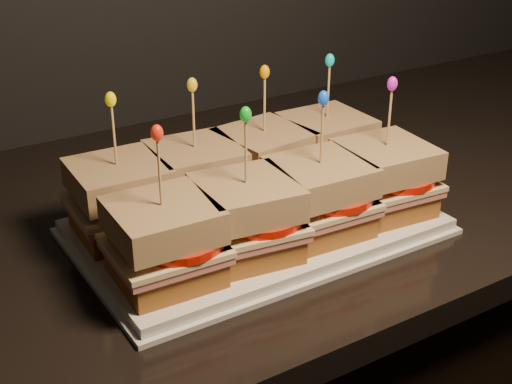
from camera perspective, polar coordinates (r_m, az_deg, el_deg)
granite_slab at (r=1.00m, az=2.61°, el=0.05°), size 2.42×0.66×0.03m
platter at (r=0.85m, az=-0.00°, el=-2.79°), size 0.41×0.25×0.02m
platter_rim at (r=0.85m, az=-0.00°, el=-3.14°), size 0.42×0.26×0.01m
sandwich_0_bread_bot at (r=0.83m, az=-10.67°, el=-2.29°), size 0.10×0.10×0.03m
sandwich_0_ham at (r=0.82m, az=-10.77°, el=-1.20°), size 0.11×0.11×0.01m
sandwich_0_cheese at (r=0.82m, az=-10.81°, el=-0.77°), size 0.11×0.11×0.01m
sandwich_0_tomato at (r=0.81m, az=-9.92°, el=-0.26°), size 0.10×0.10×0.01m
sandwich_0_bread_top at (r=0.81m, az=-10.98°, el=1.07°), size 0.10×0.10×0.03m
sandwich_0_pick at (r=0.79m, az=-11.27°, el=4.17°), size 0.00×0.00×0.09m
sandwich_0_frill at (r=0.77m, az=-11.55°, el=7.27°), size 0.01×0.01×0.02m
sandwich_1_bread_bot at (r=0.86m, az=-4.76°, el=-0.71°), size 0.11×0.11×0.03m
sandwich_1_ham at (r=0.86m, az=-4.80°, el=0.34°), size 0.12×0.11×0.01m
sandwich_1_cheese at (r=0.85m, az=-4.82°, el=0.76°), size 0.12×0.12×0.01m
sandwich_1_tomato at (r=0.85m, az=-3.93°, el=1.26°), size 0.10×0.10×0.01m
sandwich_1_bread_top at (r=0.84m, az=-4.89°, el=2.55°), size 0.11×0.11×0.03m
sandwich_1_pick at (r=0.82m, az=-5.01°, el=5.55°), size 0.00×0.00×0.09m
sandwich_1_frill at (r=0.81m, az=-5.13°, el=8.54°), size 0.01×0.01×0.02m
sandwich_2_bread_bot at (r=0.91m, az=0.65°, el=0.73°), size 0.11×0.11×0.03m
sandwich_2_ham at (r=0.90m, az=0.66°, el=1.74°), size 0.12×0.12×0.01m
sandwich_2_cheese at (r=0.90m, az=0.66°, el=2.15°), size 0.12×0.12×0.01m
sandwich_2_tomato at (r=0.90m, az=1.52°, el=2.62°), size 0.10×0.10×0.01m
sandwich_2_bread_top at (r=0.89m, az=0.67°, el=3.87°), size 0.11×0.11×0.03m
sandwich_2_pick at (r=0.87m, az=0.69°, el=6.74°), size 0.00×0.00×0.09m
sandwich_2_frill at (r=0.86m, az=0.70°, el=9.59°), size 0.01×0.01×0.02m
sandwich_3_bread_bot at (r=0.96m, az=5.53°, el=2.03°), size 0.10×0.10×0.03m
sandwich_3_ham at (r=0.95m, az=5.58°, el=3.00°), size 0.11×0.11×0.01m
sandwich_3_cheese at (r=0.95m, az=5.60°, el=3.38°), size 0.11×0.11×0.01m
sandwich_3_tomato at (r=0.95m, az=6.41°, el=3.83°), size 0.10×0.10×0.01m
sandwich_3_bread_top at (r=0.94m, az=5.67°, el=5.02°), size 0.10×0.10×0.03m
sandwich_3_pick at (r=0.92m, az=5.80°, el=7.75°), size 0.00×0.00×0.09m
sandwich_3_frill at (r=0.91m, az=5.93°, el=10.44°), size 0.01×0.01×0.02m
sandwich_4_bread_bot at (r=0.74m, az=-7.24°, el=-5.93°), size 0.10×0.10×0.03m
sandwich_4_ham at (r=0.73m, az=-7.32°, el=-4.75°), size 0.11×0.11×0.01m
sandwich_4_cheese at (r=0.72m, az=-7.35°, el=-4.27°), size 0.11×0.11×0.01m
sandwich_4_tomato at (r=0.72m, az=-6.31°, el=-3.71°), size 0.10×0.10×0.01m
sandwich_4_bread_top at (r=0.71m, az=-7.48°, el=-2.25°), size 0.10×0.10×0.03m
sandwich_4_pick at (r=0.69m, az=-7.70°, el=1.20°), size 0.00×0.00×0.09m
sandwich_4_frill at (r=0.67m, az=-7.93°, el=4.69°), size 0.01×0.01×0.02m
sandwich_5_bread_bot at (r=0.77m, az=-0.77°, el=-3.97°), size 0.11×0.11×0.03m
sandwich_5_ham at (r=0.77m, az=-0.77°, el=-2.83°), size 0.12×0.12×0.01m
sandwich_5_cheese at (r=0.76m, az=-0.78°, el=-2.37°), size 0.12×0.12×0.01m
sandwich_5_tomato at (r=0.76m, az=0.23°, el=-1.83°), size 0.10×0.10×0.01m
sandwich_5_bread_top at (r=0.75m, az=-0.79°, el=-0.42°), size 0.11×0.11×0.03m
sandwich_5_pick at (r=0.73m, az=-0.81°, el=2.89°), size 0.00×0.00×0.09m
sandwich_5_frill at (r=0.71m, az=-0.84°, el=6.22°), size 0.01×0.01×0.02m
sandwich_6_bread_bot at (r=0.82m, az=5.00°, el=-2.19°), size 0.10×0.10×0.03m
sandwich_6_ham at (r=0.81m, az=5.05°, el=-1.09°), size 0.11×0.11×0.01m
sandwich_6_cheese at (r=0.81m, az=5.07°, el=-0.65°), size 0.11×0.11×0.01m
sandwich_6_tomato at (r=0.81m, az=6.02°, el=-0.14°), size 0.10×0.10×0.01m
sandwich_6_bread_top at (r=0.80m, az=5.15°, el=1.21°), size 0.10×0.10×0.03m
sandwich_6_pick at (r=0.78m, az=5.28°, el=4.34°), size 0.00×0.00×0.09m
sandwich_6_frill at (r=0.76m, az=5.42°, el=7.48°), size 0.01×0.01×0.02m
sandwich_7_bread_bot at (r=0.88m, az=10.08°, el=-0.59°), size 0.11×0.11×0.03m
sandwich_7_ham at (r=0.87m, az=10.16°, el=0.45°), size 0.12×0.11×0.01m
sandwich_7_cheese at (r=0.87m, az=10.20°, el=0.86°), size 0.12×0.11×0.01m
sandwich_7_tomato at (r=0.87m, az=11.09°, el=1.35°), size 0.10×0.10×0.01m
sandwich_7_bread_top at (r=0.86m, az=10.35°, el=2.62°), size 0.11×0.11×0.03m
sandwich_7_pick at (r=0.84m, az=10.60°, el=5.57°), size 0.00×0.00×0.09m
sandwich_7_frill at (r=0.82m, az=10.86°, el=8.50°), size 0.01×0.01×0.02m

